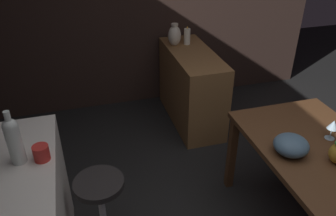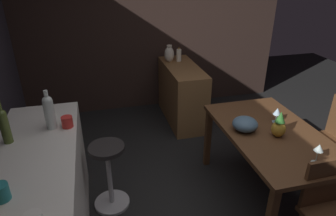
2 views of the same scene
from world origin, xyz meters
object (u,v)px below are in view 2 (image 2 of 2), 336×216
Objects in this scene: wine_bottle_clear at (49,111)px; pillar_candle_tall at (179,55)px; cup_red at (67,122)px; chair_by_doorway at (332,138)px; cup_teal at (1,192)px; vase_ceramic_ivory at (169,54)px; sideboard_cabinet at (182,94)px; wine_bottle_olive at (4,124)px; wine_glass_right at (277,112)px; bar_stool at (109,175)px; dining_table at (272,140)px; pineapple_centerpiece at (279,126)px; fruit_bowl at (245,124)px; chair_near_window at (332,212)px; wine_glass_left at (319,149)px.

wine_bottle_clear is 2.36m from pillar_candle_tall.
cup_red is 2.29m from pillar_candle_tall.
pillar_candle_tall is at bearing 29.88° from chair_by_doorway.
vase_ceramic_ivory is at bearing -33.01° from cup_teal.
sideboard_cabinet is 0.56m from pillar_candle_tall.
wine_bottle_olive is 2.66× the size of cup_teal.
wine_bottle_olive reaches higher than wine_glass_right.
sideboard_cabinet is 2.15m from cup_red.
dining_table is at bearing -99.67° from bar_stool.
chair_by_doorway is 3.71× the size of pineapple_centerpiece.
pineapple_centerpiece is 2.21m from wine_bottle_olive.
vase_ceramic_ivory reaches higher than dining_table.
cup_teal is (-0.61, 1.86, 0.15)m from fruit_bowl.
dining_table is 1.56× the size of chair_near_window.
fruit_bowl reaches higher than sideboard_cabinet.
wine_glass_left is 0.68× the size of vase_ceramic_ivory.
cup_red is (-0.01, -0.12, -0.11)m from wine_bottle_clear.
cup_teal is at bearing 108.27° from fruit_bowl.
cup_teal is 0.65× the size of pillar_candle_tall.
cup_red is at bearing 79.33° from pineapple_centerpiece.
pillar_candle_tall reaches higher than wine_glass_left.
wine_glass_left is at bearing -170.42° from sideboard_cabinet.
cup_teal is at bearing 90.73° from wine_glass_left.
cup_teal is at bearing 102.09° from pineapple_centerpiece.
chair_by_doorway is 3.04m from wine_bottle_olive.
sideboard_cabinet is 2.55m from chair_near_window.
cup_red is 0.63× the size of pillar_candle_tall.
dining_table is at bearing 97.56° from chair_by_doorway.
chair_by_doorway is 3.66× the size of vase_ceramic_ivory.
wine_bottle_clear is at bearing 140.29° from vase_ceramic_ivory.
wine_glass_left is 0.66m from fruit_bowl.
cup_red is 2.19m from vase_ceramic_ivory.
chair_near_window is 1.84m from bar_stool.
chair_near_window is at bearing -172.79° from pillar_candle_tall.
chair_near_window is 3.66× the size of pineapple_centerpiece.
wine_glass_left is at bearing -173.29° from dining_table.
dining_table is 5.60× the size of vase_ceramic_ivory.
fruit_bowl is (0.59, 0.29, -0.07)m from wine_glass_left.
fruit_bowl is (-1.67, -0.09, 0.39)m from sideboard_cabinet.
wine_glass_right is 0.45× the size of wine_bottle_clear.
sideboard_cabinet reaches higher than bar_stool.
vase_ceramic_ivory reaches higher than wine_glass_left.
wine_bottle_olive is at bearing 84.81° from pineapple_centerpiece.
wine_glass_left reaches higher than dining_table.
cup_red reaches higher than pineapple_centerpiece.
fruit_bowl is 1.96m from cup_teal.
cup_red reaches higher than chair_near_window.
bar_stool is 2.73× the size of vase_ceramic_ivory.
bar_stool is 1.00m from wine_bottle_olive.
chair_by_doorway reaches higher than fruit_bowl.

